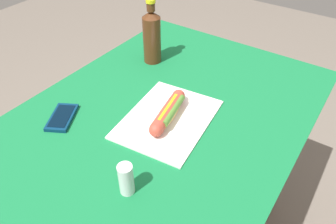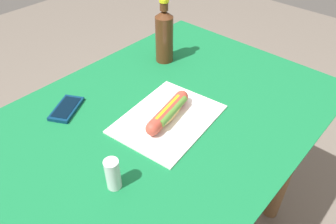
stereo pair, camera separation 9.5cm
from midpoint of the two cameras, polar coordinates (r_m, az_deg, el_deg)
The scene contains 6 objects.
dining_table at distance 1.09m, azimuth -3.59°, elevation -6.41°, with size 1.13×0.80×0.75m.
paper_wrapper at distance 0.97m, azimuth -2.81°, elevation -1.35°, with size 0.31×0.24×0.01m, color white.
hot_dog at distance 0.95m, azimuth -2.80°, elevation -0.15°, with size 0.21×0.08×0.05m.
cell_phone at distance 1.03m, azimuth -20.87°, elevation -0.99°, with size 0.14×0.12×0.01m.
soda_bottle at distance 1.20m, azimuth -5.22°, elevation 13.31°, with size 0.07×0.07×0.24m.
salt_shaker at distance 0.77m, azimuth -11.06°, elevation -11.84°, with size 0.04×0.04×0.09m, color silver.
Camera 1 is at (0.61, 0.44, 1.39)m, focal length 34.25 mm.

